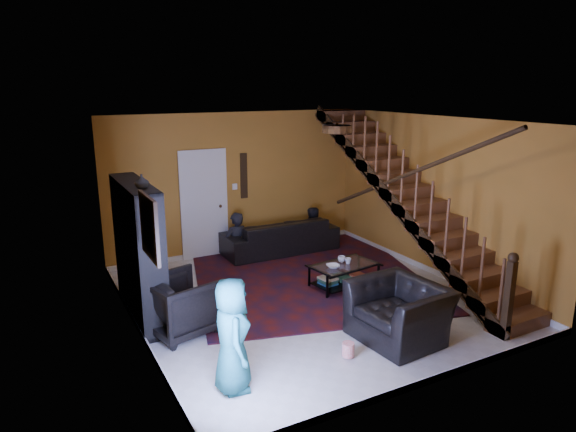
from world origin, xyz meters
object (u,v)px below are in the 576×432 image
object	(u,v)px
bookshelf	(139,254)
armchair_left	(182,305)
armchair_right	(399,312)
coffee_table	(344,274)
sofa	(280,236)

from	to	relation	value
bookshelf	armchair_left	bearing A→B (deg)	-65.73
bookshelf	armchair_right	world-z (taller)	bookshelf
armchair_right	coffee_table	distance (m)	1.87
armchair_left	armchair_right	bearing A→B (deg)	-136.06
sofa	coffee_table	bearing A→B (deg)	92.62
sofa	armchair_left	distance (m)	3.73
coffee_table	armchair_left	bearing A→B (deg)	-173.91
armchair_left	coffee_table	distance (m)	2.88
sofa	bookshelf	bearing A→B (deg)	28.90
armchair_right	sofa	bearing A→B (deg)	171.31
bookshelf	sofa	world-z (taller)	bookshelf
armchair_left	coffee_table	xyz separation A→B (m)	(2.86, 0.30, -0.18)
bookshelf	armchair_right	bearing A→B (deg)	-38.99
armchair_right	armchair_left	bearing A→B (deg)	-126.11
armchair_left	armchair_right	size ratio (longest dim) A/B	0.77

